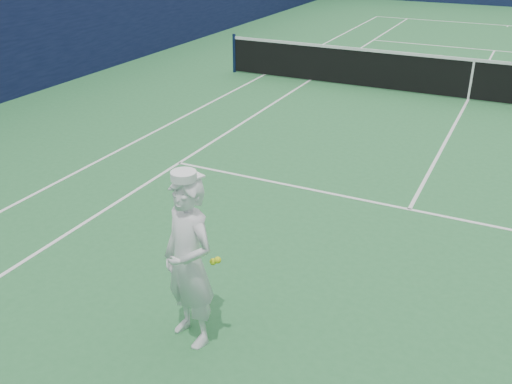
% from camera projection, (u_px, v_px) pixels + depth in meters
% --- Properties ---
extents(ground, '(80.00, 80.00, 0.00)m').
position_uv_depth(ground, '(468.00, 100.00, 13.77)').
color(ground, '#2B713B').
rests_on(ground, ground).
extents(court_markings, '(11.03, 23.83, 0.01)m').
position_uv_depth(court_markings, '(468.00, 100.00, 13.77)').
color(court_markings, white).
rests_on(court_markings, ground).
extents(windscreen_fence, '(20.12, 36.12, 4.00)m').
position_uv_depth(windscreen_fence, '(482.00, 15.00, 12.91)').
color(windscreen_fence, '#0E1635').
rests_on(windscreen_fence, ground).
extents(tennis_net, '(12.88, 0.09, 1.07)m').
position_uv_depth(tennis_net, '(472.00, 78.00, 13.53)').
color(tennis_net, '#141E4C').
rests_on(tennis_net, ground).
extents(tennis_player, '(0.78, 0.71, 1.89)m').
position_uv_depth(tennis_player, '(189.00, 262.00, 5.58)').
color(tennis_player, white).
rests_on(tennis_player, ground).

